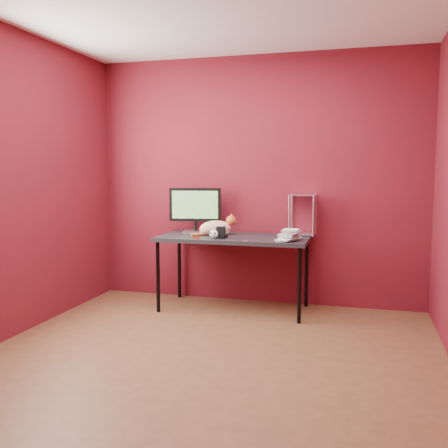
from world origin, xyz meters
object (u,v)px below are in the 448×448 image
(skull_mug, at_px, (214,234))
(book_stack, at_px, (283,177))
(monitor, at_px, (195,208))
(speaker, at_px, (221,233))
(cat, at_px, (216,228))
(desk, at_px, (234,241))

(skull_mug, bearing_deg, book_stack, 7.40)
(monitor, distance_m, book_stack, 1.09)
(speaker, bearing_deg, skull_mug, -156.85)
(cat, distance_m, speaker, 0.26)
(desk, height_order, skull_mug, skull_mug)
(cat, height_order, book_stack, book_stack)
(desk, relative_size, speaker, 13.07)
(skull_mug, height_order, speaker, speaker)
(desk, bearing_deg, cat, 169.38)
(monitor, bearing_deg, speaker, -54.12)
(desk, bearing_deg, book_stack, -15.92)
(desk, distance_m, speaker, 0.23)
(desk, relative_size, book_stack, 1.25)
(desk, relative_size, cat, 3.63)
(desk, bearing_deg, skull_mug, -121.83)
(monitor, relative_size, book_stack, 0.45)
(book_stack, bearing_deg, skull_mug, -173.00)
(monitor, distance_m, speaker, 0.58)
(desk, xyz_separation_m, monitor, (-0.47, 0.18, 0.31))
(desk, xyz_separation_m, book_stack, (0.52, -0.15, 0.65))
(skull_mug, bearing_deg, desk, 58.57)
(monitor, distance_m, skull_mug, 0.57)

